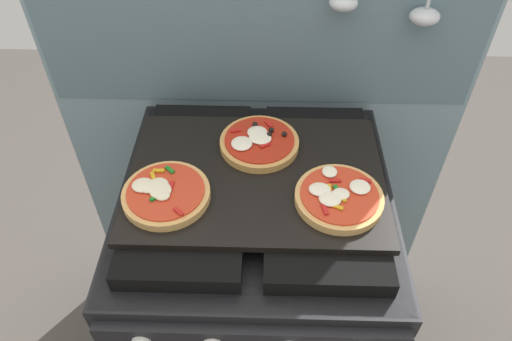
# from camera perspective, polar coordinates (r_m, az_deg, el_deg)

# --- Properties ---
(kitchen_backsplash) EXTENTS (1.10, 0.09, 1.55)m
(kitchen_backsplash) POSITION_cam_1_polar(r_m,az_deg,el_deg) (1.34, 0.48, 5.90)
(kitchen_backsplash) COLOR #7A939E
(kitchen_backsplash) RESTS_ON ground_plane
(stove) EXTENTS (0.60, 0.64, 0.90)m
(stove) POSITION_cam_1_polar(r_m,az_deg,el_deg) (1.38, -0.00, -14.20)
(stove) COLOR black
(stove) RESTS_ON ground_plane
(baking_tray) EXTENTS (0.54, 0.38, 0.02)m
(baking_tray) POSITION_cam_1_polar(r_m,az_deg,el_deg) (1.01, 0.00, -0.72)
(baking_tray) COLOR black
(baking_tray) RESTS_ON stove
(pizza_left) EXTENTS (0.18, 0.18, 0.03)m
(pizza_left) POSITION_cam_1_polar(r_m,az_deg,el_deg) (0.97, -10.87, -2.72)
(pizza_left) COLOR tan
(pizza_left) RESTS_ON baking_tray
(pizza_right) EXTENTS (0.18, 0.18, 0.03)m
(pizza_right) POSITION_cam_1_polar(r_m,az_deg,el_deg) (0.96, 9.91, -3.12)
(pizza_right) COLOR tan
(pizza_right) RESTS_ON baking_tray
(pizza_center) EXTENTS (0.18, 0.18, 0.03)m
(pizza_center) POSITION_cam_1_polar(r_m,az_deg,el_deg) (1.06, 0.33, 3.45)
(pizza_center) COLOR tan
(pizza_center) RESTS_ON baking_tray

